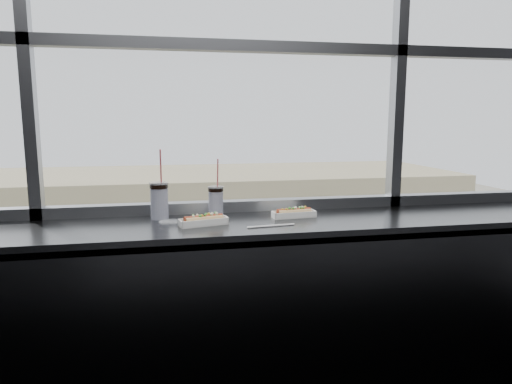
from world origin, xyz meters
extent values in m
plane|color=black|center=(0.00, 1.50, 0.55)|extent=(6.00, 0.00, 6.00)
cube|color=#595A5C|center=(0.00, 1.23, 1.07)|extent=(6.00, 0.55, 0.06)
cube|color=#595A5C|center=(0.00, 0.97, 0.55)|extent=(6.00, 0.04, 1.04)
cube|color=white|center=(-0.16, 1.19, 1.10)|extent=(0.25, 0.13, 0.01)
cube|color=white|center=(-0.16, 1.19, 1.12)|extent=(0.25, 0.13, 0.03)
cylinder|color=tan|center=(-0.16, 1.19, 1.13)|extent=(0.19, 0.08, 0.04)
cylinder|color=maroon|center=(-0.16, 1.19, 1.14)|extent=(0.19, 0.07, 0.03)
cube|color=white|center=(0.32, 1.28, 1.10)|extent=(0.24, 0.09, 0.01)
cube|color=white|center=(0.32, 1.28, 1.12)|extent=(0.24, 0.09, 0.03)
cylinder|color=tan|center=(0.32, 1.28, 1.12)|extent=(0.18, 0.05, 0.04)
cylinder|color=maroon|center=(0.32, 1.28, 1.14)|extent=(0.19, 0.04, 0.03)
cylinder|color=white|center=(-0.38, 1.38, 1.19)|extent=(0.09, 0.09, 0.18)
cylinder|color=black|center=(-0.38, 1.38, 1.27)|extent=(0.09, 0.09, 0.02)
cylinder|color=silver|center=(-0.38, 1.38, 1.29)|extent=(0.10, 0.10, 0.01)
cylinder|color=#D9545A|center=(-0.36, 1.37, 1.37)|extent=(0.01, 0.05, 0.19)
cylinder|color=white|center=(-0.08, 1.37, 1.18)|extent=(0.08, 0.08, 0.16)
cylinder|color=black|center=(-0.08, 1.37, 1.25)|extent=(0.08, 0.08, 0.02)
cylinder|color=silver|center=(-0.08, 1.37, 1.26)|extent=(0.08, 0.08, 0.01)
cylinder|color=#D9545A|center=(-0.07, 1.36, 1.33)|extent=(0.01, 0.04, 0.16)
cylinder|color=white|center=(0.15, 1.09, 1.10)|extent=(0.24, 0.03, 0.01)
ellipsoid|color=silver|center=(-0.33, 1.23, 1.11)|extent=(0.10, 0.07, 0.03)
plane|color=gray|center=(0.00, 45.00, -11.00)|extent=(120.00, 120.00, 0.00)
cube|color=black|center=(0.00, 21.50, -10.97)|extent=(80.00, 10.00, 0.06)
cube|color=gray|center=(0.00, 29.50, -10.98)|extent=(80.00, 6.00, 0.04)
cube|color=tan|center=(0.00, 39.50, -7.00)|extent=(50.00, 14.00, 8.00)
imported|color=#3E5FA3|center=(13.14, 17.50, -9.96)|extent=(2.79, 6.02, 1.96)
imported|color=white|center=(12.78, 25.50, -9.97)|extent=(3.14, 6.06, 1.93)
imported|color=#A60D14|center=(2.80, 25.50, -10.02)|extent=(2.79, 5.70, 1.84)
imported|color=#66605B|center=(3.82, 28.95, -10.01)|extent=(0.63, 0.84, 1.90)
imported|color=#66605B|center=(-1.06, 28.55, -10.03)|extent=(0.83, 0.62, 1.87)
imported|color=#66605B|center=(-7.39, 28.76, -9.85)|extent=(0.74, 0.98, 2.22)
imported|color=#66605B|center=(8.94, 28.56, -10.05)|extent=(0.81, 0.61, 1.83)
cylinder|color=#47382B|center=(-10.03, 29.50, -9.71)|extent=(0.26, 0.26, 2.57)
sphere|color=#285717|center=(-10.03, 29.50, -7.36)|extent=(3.43, 3.43, 3.43)
cylinder|color=#47382B|center=(0.64, 29.50, -9.89)|extent=(0.22, 0.22, 2.22)
sphere|color=#285717|center=(0.64, 29.50, -7.85)|extent=(2.96, 2.96, 2.96)
cylinder|color=#47382B|center=(11.94, 29.50, -9.81)|extent=(0.24, 0.24, 2.39)
sphere|color=#285717|center=(11.94, 29.50, -7.61)|extent=(3.19, 3.19, 3.19)
camera|label=1|loc=(-0.33, -1.00, 1.61)|focal=32.00mm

